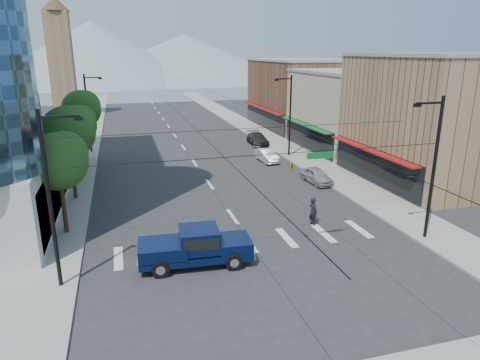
{
  "coord_description": "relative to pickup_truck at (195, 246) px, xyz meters",
  "views": [
    {
      "loc": [
        -7.26,
        -21.85,
        11.46
      ],
      "look_at": [
        0.3,
        5.08,
        3.0
      ],
      "focal_mm": 32.0,
      "sensor_mm": 36.0,
      "label": 1
    }
  ],
  "objects": [
    {
      "name": "signal_rig",
      "position": [
        4.03,
        -0.58,
        3.53
      ],
      "size": [
        21.8,
        0.2,
        9.0
      ],
      "color": "black",
      "rests_on": "ground"
    },
    {
      "name": "sidewalk_left",
      "position": [
        -8.16,
        40.42,
        -1.04
      ],
      "size": [
        4.0,
        120.0,
        0.15
      ],
      "primitive_type": "cube",
      "color": "gray",
      "rests_on": "ground"
    },
    {
      "name": "tree_far",
      "position": [
        -7.23,
        27.51,
        4.48
      ],
      "size": [
        4.09,
        4.09,
        7.52
      ],
      "color": "black",
      "rests_on": "ground"
    },
    {
      "name": "ground",
      "position": [
        3.84,
        0.42,
        -1.11
      ],
      "size": [
        160.0,
        160.0,
        0.0
      ],
      "primitive_type": "plane",
      "color": "#28282B",
      "rests_on": "ground"
    },
    {
      "name": "mountain_right",
      "position": [
        23.84,
        160.42,
        7.89
      ],
      "size": [
        90.0,
        90.0,
        18.0
      ],
      "primitive_type": "cone",
      "color": "gray",
      "rests_on": "ground"
    },
    {
      "name": "mountain_left",
      "position": [
        -11.16,
        150.42,
        9.89
      ],
      "size": [
        80.0,
        80.0,
        22.0
      ],
      "primitive_type": "cone",
      "color": "gray",
      "rests_on": "ground"
    },
    {
      "name": "pickup_truck",
      "position": [
        0.0,
        0.0,
        0.0
      ],
      "size": [
        6.45,
        2.78,
        2.14
      ],
      "rotation": [
        0.0,
        0.0,
        -0.06
      ],
      "color": "#071239",
      "rests_on": "ground"
    },
    {
      "name": "pedestrian",
      "position": [
        8.75,
        3.45,
        -0.13
      ],
      "size": [
        0.6,
        0.8,
        1.97
      ],
      "primitive_type": "imported",
      "rotation": [
        0.0,
        0.0,
        1.76
      ],
      "color": "black",
      "rests_on": "ground"
    },
    {
      "name": "lamp_pole_nw",
      "position": [
        -6.83,
        30.42,
        3.83
      ],
      "size": [
        2.0,
        0.25,
        9.0
      ],
      "color": "black",
      "rests_on": "ground"
    },
    {
      "name": "tree_midfar",
      "position": [
        -7.23,
        20.51,
        3.88
      ],
      "size": [
        3.65,
        3.64,
        6.71
      ],
      "color": "black",
      "rests_on": "ground"
    },
    {
      "name": "clock_tower",
      "position": [
        -12.66,
        62.42,
        9.53
      ],
      "size": [
        4.8,
        4.8,
        20.4
      ],
      "color": "#8C6B4C",
      "rests_on": "ground"
    },
    {
      "name": "shop_far",
      "position": [
        23.84,
        40.42,
        3.89
      ],
      "size": [
        12.0,
        18.0,
        10.0
      ],
      "primitive_type": "cube",
      "color": "brown",
      "rests_on": "ground"
    },
    {
      "name": "parked_car_far",
      "position": [
        13.24,
        29.54,
        -0.39
      ],
      "size": [
        2.24,
        5.09,
        1.45
      ],
      "primitive_type": "imported",
      "rotation": [
        0.0,
        0.0,
        -0.04
      ],
      "color": "#29292B",
      "rests_on": "ground"
    },
    {
      "name": "parked_car_near",
      "position": [
        13.24,
        12.28,
        -0.43
      ],
      "size": [
        1.86,
        4.1,
        1.37
      ],
      "primitive_type": "imported",
      "rotation": [
        0.0,
        0.0,
        0.06
      ],
      "color": "#B6B5BA",
      "rests_on": "ground"
    },
    {
      "name": "tree_midnear",
      "position": [
        -7.23,
        13.51,
        4.48
      ],
      "size": [
        4.09,
        4.09,
        7.52
      ],
      "color": "black",
      "rests_on": "ground"
    },
    {
      "name": "parked_car_mid",
      "position": [
        11.44,
        20.97,
        -0.44
      ],
      "size": [
        1.69,
        4.17,
        1.35
      ],
      "primitive_type": "imported",
      "rotation": [
        0.0,
        0.0,
        0.07
      ],
      "color": "silver",
      "rests_on": "ground"
    },
    {
      "name": "tree_near",
      "position": [
        -7.23,
        6.51,
        3.88
      ],
      "size": [
        3.65,
        3.64,
        6.71
      ],
      "color": "black",
      "rests_on": "ground"
    },
    {
      "name": "sidewalk_right",
      "position": [
        15.84,
        40.42,
        -1.04
      ],
      "size": [
        4.0,
        120.0,
        0.15
      ],
      "primitive_type": "cube",
      "color": "gray",
      "rests_on": "ground"
    },
    {
      "name": "shop_near",
      "position": [
        23.84,
        10.42,
        4.39
      ],
      "size": [
        12.0,
        14.0,
        11.0
      ],
      "primitive_type": "cube",
      "color": "#8C6B4C",
      "rests_on": "ground"
    },
    {
      "name": "shop_mid",
      "position": [
        23.84,
        24.42,
        3.39
      ],
      "size": [
        12.0,
        14.0,
        9.0
      ],
      "primitive_type": "cube",
      "color": "tan",
      "rests_on": "ground"
    },
    {
      "name": "lamp_pole_ne",
      "position": [
        14.51,
        22.42,
        3.83
      ],
      "size": [
        2.0,
        0.25,
        9.0
      ],
      "color": "black",
      "rests_on": "ground"
    }
  ]
}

